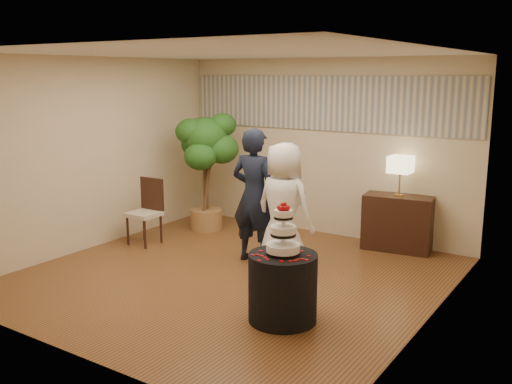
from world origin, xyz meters
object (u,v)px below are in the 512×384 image
Objects in this scene: ficus_tree at (205,171)px; side_chair at (144,212)px; cake_table at (283,287)px; bride at (284,208)px; table_lamp at (400,176)px; wedding_cake at (283,228)px; groom at (254,196)px; console at (397,223)px.

side_chair is at bearing -102.51° from ficus_tree.
bride is at bearing 120.47° from cake_table.
wedding_cake is at bearing -92.82° from table_lamp.
ficus_tree reaches higher than groom.
console is 0.70m from table_lamp.
side_chair is (-3.32, -1.83, -0.61)m from table_lamp.
bride is at bearing 163.28° from groom.
groom is at bearing -8.68° from bride.
console is (0.94, 1.70, -0.44)m from bride.
console is at bearing 27.97° from side_chair.
groom is 1.91m from side_chair.
groom is at bearing -140.85° from console.
table_lamp reaches higher than console.
groom is at bearing -30.50° from ficus_tree.
groom is at bearing 132.11° from wedding_cake.
console is (0.15, 3.04, 0.04)m from cake_table.
wedding_cake is 0.28× the size of ficus_tree.
wedding_cake is 0.95× the size of table_lamp.
groom is 2.17m from table_lamp.
cake_table is 1.26× the size of table_lamp.
table_lamp is at bearing -114.54° from bride.
bride is 1.96m from table_lamp.
bride reaches higher than cake_table.
cake_table is 0.64m from wedding_cake.
side_chair is at bearing -158.80° from console.
console is (0.15, 3.04, -0.60)m from wedding_cake.
table_lamp is (0.94, 1.70, 0.26)m from bride.
ficus_tree is 1.98× the size of side_chair.
wedding_cake is 3.43m from side_chair.
groom is 3.19× the size of table_lamp.
side_chair is (-1.84, -0.25, -0.43)m from groom.
ficus_tree reaches higher than console.
ficus_tree reaches higher than table_lamp.
wedding_cake reaches higher than console.
bride reaches higher than table_lamp.
side_chair is (-3.17, 1.22, -0.51)m from wedding_cake.
ficus_tree is at bearing -22.05° from bride.
ficus_tree is (-2.91, 2.40, -0.02)m from wedding_cake.
side_chair is at bearing 4.27° from groom.
table_lamp is 3.84m from side_chair.
console is at bearing -114.54° from bride.
table_lamp is at bearing 0.00° from console.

